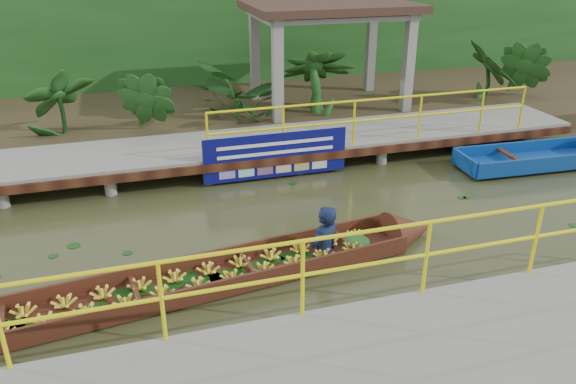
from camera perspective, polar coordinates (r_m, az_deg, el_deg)
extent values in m
plane|color=#32371B|center=(9.85, 0.34, -4.39)|extent=(80.00, 80.00, 0.00)
cube|color=#2F2517|center=(16.58, -7.34, 8.35)|extent=(30.00, 8.00, 0.45)
cube|color=gray|center=(12.75, -4.27, 4.87)|extent=(16.00, 2.00, 0.15)
cube|color=black|center=(11.86, -3.19, 2.97)|extent=(16.00, 0.12, 0.18)
cylinder|color=#FFF10D|center=(12.44, 9.19, 9.31)|extent=(7.50, 0.05, 0.05)
cylinder|color=#FFF10D|center=(12.56, 9.05, 7.33)|extent=(7.50, 0.05, 0.05)
cylinder|color=#FFF10D|center=(12.58, 9.04, 7.11)|extent=(0.05, 0.05, 1.00)
cylinder|color=gray|center=(11.94, -22.39, 0.18)|extent=(0.24, 0.24, 0.55)
cylinder|color=gray|center=(13.42, -21.93, 2.86)|extent=(0.24, 0.24, 0.55)
cylinder|color=gray|center=(11.86, -12.82, 1.33)|extent=(0.24, 0.24, 0.55)
cylinder|color=gray|center=(13.35, -13.42, 3.89)|extent=(0.24, 0.24, 0.55)
cylinder|color=gray|center=(12.12, -3.39, 2.42)|extent=(0.24, 0.24, 0.55)
cylinder|color=gray|center=(13.58, -4.99, 4.83)|extent=(0.24, 0.24, 0.55)
cylinder|color=gray|center=(12.69, 5.43, 3.38)|extent=(0.24, 0.24, 0.55)
cylinder|color=gray|center=(14.09, 3.02, 5.62)|extent=(0.24, 0.24, 0.55)
cylinder|color=gray|center=(13.53, 13.34, 4.17)|extent=(0.24, 0.24, 0.55)
cylinder|color=gray|center=(14.86, 10.36, 6.24)|extent=(0.24, 0.24, 0.55)
cylinder|color=gray|center=(14.61, 20.22, 4.80)|extent=(0.24, 0.24, 0.55)
cylinder|color=gray|center=(15.84, 16.89, 6.71)|extent=(0.24, 0.24, 0.55)
cylinder|color=gray|center=(12.12, -3.39, 2.42)|extent=(0.24, 0.24, 0.55)
cube|color=gray|center=(6.97, 19.46, -16.84)|extent=(18.00, 2.40, 0.70)
cylinder|color=#FFF10D|center=(7.01, 15.68, -2.75)|extent=(10.00, 0.05, 0.05)
cylinder|color=#FFF10D|center=(7.22, 15.28, -5.93)|extent=(10.00, 0.05, 0.05)
cylinder|color=#FFF10D|center=(7.24, 15.24, -6.27)|extent=(0.05, 0.05, 1.00)
cube|color=gray|center=(14.22, -1.05, 11.59)|extent=(0.25, 0.25, 2.80)
cube|color=gray|center=(15.56, 12.12, 12.18)|extent=(0.25, 0.25, 2.80)
cube|color=gray|center=(16.49, -3.38, 13.34)|extent=(0.25, 0.25, 2.80)
cube|color=gray|center=(17.66, 8.39, 13.86)|extent=(0.25, 0.25, 2.80)
cube|color=gray|center=(15.68, 4.31, 17.55)|extent=(4.00, 2.60, 0.12)
cube|color=#38241C|center=(15.66, 4.33, 18.28)|extent=(4.40, 3.00, 0.20)
cube|color=#194616|center=(18.63, -9.02, 15.61)|extent=(30.00, 0.80, 4.00)
cube|color=#3B1E10|center=(8.53, -9.41, -9.33)|extent=(6.92, 1.75, 0.05)
cube|color=#3B1E10|center=(8.82, -10.22, -7.24)|extent=(6.82, 0.95, 0.29)
cube|color=#3B1E10|center=(8.12, -8.64, -10.18)|extent=(6.82, 0.95, 0.29)
cone|color=#3B1E10|center=(9.95, 12.26, -3.89)|extent=(0.96, 0.93, 0.82)
ellipsoid|color=#194616|center=(9.40, 6.93, -5.13)|extent=(0.53, 0.44, 0.22)
imported|color=#0F193A|center=(8.77, 3.80, -1.51)|extent=(0.73, 0.64, 1.68)
cube|color=navy|center=(13.90, 23.58, 2.81)|extent=(3.49, 1.20, 0.11)
cube|color=navy|center=(14.23, 22.48, 4.08)|extent=(3.44, 0.24, 0.34)
cube|color=navy|center=(13.47, 24.94, 2.55)|extent=(3.44, 0.24, 0.34)
cube|color=navy|center=(12.90, 17.53, 2.83)|extent=(0.12, 1.03, 0.34)
cube|color=black|center=(13.50, 21.75, 3.36)|extent=(0.17, 1.04, 0.06)
cube|color=#0B0D5D|center=(11.90, -1.21, 3.73)|extent=(3.11, 0.03, 0.97)
cube|color=white|center=(11.79, -1.19, 4.93)|extent=(2.53, 0.01, 0.07)
cube|color=white|center=(11.85, -1.19, 4.02)|extent=(2.53, 0.01, 0.07)
imported|color=#194616|center=(14.05, -22.41, 8.61)|extent=(1.46, 1.46, 1.82)
imported|color=#194616|center=(13.98, -14.19, 9.63)|extent=(1.46, 1.46, 1.82)
imported|color=#194616|center=(14.30, -4.02, 10.62)|extent=(1.46, 1.46, 1.82)
imported|color=#194616|center=(14.85, 3.66, 11.15)|extent=(1.46, 1.46, 1.82)
imported|color=#194616|center=(17.20, 19.85, 11.62)|extent=(1.46, 1.46, 1.82)
imported|color=#194616|center=(18.12, 23.78, 11.59)|extent=(1.46, 1.46, 1.82)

